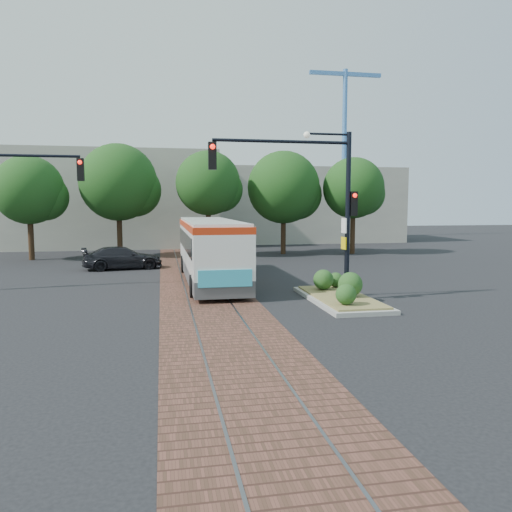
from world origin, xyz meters
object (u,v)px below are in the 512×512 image
object	(u,v)px
signal_pole_main	(316,189)
parked_car	(122,258)
city_bus	(210,247)
traffic_island	(340,292)

from	to	relation	value
signal_pole_main	parked_car	xyz separation A→B (m)	(-7.72, 10.98, -3.53)
city_bus	signal_pole_main	distance (m)	6.95
traffic_island	parked_car	bearing A→B (deg)	128.08
parked_car	city_bus	bearing A→B (deg)	-151.23
traffic_island	signal_pole_main	bearing A→B (deg)	174.64
signal_pole_main	parked_car	bearing A→B (deg)	125.10
city_bus	parked_car	distance (m)	7.05
traffic_island	parked_car	size ratio (longest dim) A/B	1.20
traffic_island	city_bus	bearing A→B (deg)	127.51
city_bus	signal_pole_main	size ratio (longest dim) A/B	1.79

